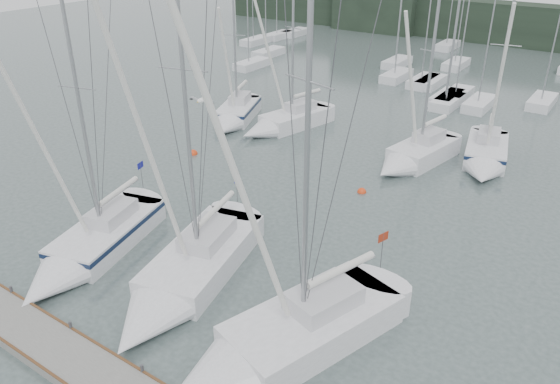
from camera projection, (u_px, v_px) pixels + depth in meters
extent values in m
plane|color=#42514F|center=(182.00, 301.00, 23.38)|extent=(160.00, 160.00, 0.00)
cube|color=slate|center=(85.00, 368.00, 19.61)|extent=(24.00, 2.00, 0.40)
cube|color=black|center=(528.00, 26.00, 67.81)|extent=(90.00, 4.00, 5.00)
cube|color=black|center=(375.00, 2.00, 75.75)|extent=(12.00, 3.00, 8.00)
cube|color=silver|center=(279.00, 36.00, 72.94)|extent=(1.80, 4.50, 0.90)
cube|color=silver|center=(457.00, 95.00, 48.82)|extent=(1.80, 4.50, 0.90)
cylinder|color=#94979B|center=(464.00, 34.00, 45.98)|extent=(0.12, 0.12, 10.03)
cube|color=silver|center=(456.00, 65.00, 58.86)|extent=(1.80, 4.50, 0.90)
cube|color=silver|center=(396.00, 76.00, 54.54)|extent=(1.80, 4.50, 0.90)
cylinder|color=#94979B|center=(401.00, 4.00, 51.02)|extent=(0.12, 0.12, 13.03)
cube|color=silver|center=(479.00, 104.00, 46.48)|extent=(1.80, 4.50, 0.90)
cylinder|color=#94979B|center=(490.00, 35.00, 43.45)|extent=(0.12, 0.12, 10.85)
cube|color=silver|center=(448.00, 46.00, 67.23)|extent=(1.80, 4.50, 0.90)
cylinder|color=#94979B|center=(453.00, 0.00, 64.40)|extent=(0.12, 0.12, 9.99)
cube|color=silver|center=(447.00, 102.00, 46.99)|extent=(1.80, 4.50, 0.90)
cylinder|color=#94979B|center=(455.00, 33.00, 43.95)|extent=(0.12, 0.12, 10.88)
cube|color=silver|center=(397.00, 63.00, 59.54)|extent=(1.80, 4.50, 0.90)
cylinder|color=#94979B|center=(401.00, 4.00, 56.37)|extent=(0.12, 0.12, 11.45)
cube|color=silver|center=(447.00, 98.00, 48.00)|extent=(1.80, 4.50, 0.90)
cylinder|color=#94979B|center=(455.00, 28.00, 44.85)|extent=(0.12, 0.12, 11.40)
cube|color=silver|center=(542.00, 102.00, 46.97)|extent=(1.80, 4.50, 0.90)
cylinder|color=#94979B|center=(557.00, 30.00, 43.82)|extent=(0.12, 0.12, 11.37)
cube|color=silver|center=(256.00, 41.00, 69.76)|extent=(1.80, 4.50, 0.90)
cube|color=silver|center=(269.00, 53.00, 63.79)|extent=(1.80, 4.50, 0.90)
cube|color=silver|center=(431.00, 83.00, 52.52)|extent=(1.80, 4.50, 0.90)
cylinder|color=#94979B|center=(435.00, 32.00, 49.97)|extent=(0.12, 0.12, 8.72)
cube|color=silver|center=(252.00, 65.00, 58.82)|extent=(1.80, 4.50, 0.90)
cylinder|color=#94979B|center=(248.00, 17.00, 56.19)|extent=(0.12, 0.12, 9.11)
cube|color=silver|center=(423.00, 82.00, 52.77)|extent=(1.80, 4.50, 0.90)
cylinder|color=#94979B|center=(427.00, 35.00, 50.34)|extent=(0.12, 0.12, 8.23)
cube|color=silver|center=(295.00, 33.00, 74.71)|extent=(1.80, 4.50, 0.90)
cube|color=silver|center=(109.00, 235.00, 27.31)|extent=(4.29, 6.89, 1.42)
cone|color=silver|center=(45.00, 288.00, 23.47)|extent=(3.36, 3.36, 2.75)
cube|color=silver|center=(111.00, 213.00, 27.23)|extent=(2.12, 2.86, 0.66)
cylinder|color=#94979B|center=(81.00, 114.00, 23.96)|extent=(0.17, 0.17, 11.66)
cylinder|color=silver|center=(118.00, 191.00, 27.52)|extent=(1.05, 3.09, 0.27)
cube|color=#0F1C38|center=(107.00, 227.00, 27.09)|extent=(4.32, 6.92, 0.24)
cube|color=navy|center=(140.00, 165.00, 29.06)|extent=(0.15, 0.50, 0.34)
cube|color=silver|center=(204.00, 259.00, 25.46)|extent=(4.69, 7.72, 1.45)
cone|color=silver|center=(141.00, 328.00, 21.18)|extent=(3.73, 3.72, 3.09)
cube|color=silver|center=(207.00, 234.00, 25.38)|extent=(2.33, 3.20, 0.68)
cylinder|color=#94979B|center=(186.00, 104.00, 21.56)|extent=(0.17, 0.17, 13.85)
cylinder|color=silver|center=(216.00, 209.00, 25.78)|extent=(1.09, 3.48, 0.27)
cube|color=navy|center=(236.00, 178.00, 27.50)|extent=(0.14, 0.51, 0.35)
cube|color=silver|center=(312.00, 327.00, 21.14)|extent=(5.13, 7.57, 1.60)
cube|color=silver|center=(324.00, 298.00, 20.90)|extent=(2.51, 3.17, 0.74)
cylinder|color=#94979B|center=(308.00, 128.00, 17.11)|extent=(0.19, 0.19, 15.00)
cylinder|color=silver|center=(341.00, 269.00, 20.94)|extent=(1.31, 3.32, 0.30)
cube|color=maroon|center=(383.00, 237.00, 21.93)|extent=(0.19, 0.55, 0.38)
cube|color=silver|center=(239.00, 113.00, 44.27)|extent=(4.21, 5.77, 1.47)
cone|color=silver|center=(224.00, 128.00, 41.02)|extent=(3.11, 2.99, 2.45)
cube|color=silver|center=(240.00, 98.00, 44.20)|extent=(2.03, 2.44, 0.69)
cylinder|color=#94979B|center=(235.00, 47.00, 41.53)|extent=(0.18, 0.18, 9.17)
cylinder|color=silver|center=(241.00, 85.00, 44.29)|extent=(1.20, 2.48, 0.27)
cube|color=#0F1C38|center=(238.00, 107.00, 44.05)|extent=(4.24, 5.80, 0.24)
cube|color=silver|center=(296.00, 120.00, 42.58)|extent=(3.76, 6.06, 1.47)
cone|color=silver|center=(256.00, 132.00, 40.21)|extent=(2.97, 2.94, 2.45)
cube|color=silver|center=(301.00, 106.00, 42.38)|extent=(1.86, 2.51, 0.69)
cylinder|color=#94979B|center=(293.00, 43.00, 39.61)|extent=(0.18, 0.18, 10.60)
cylinder|color=silver|center=(307.00, 93.00, 42.36)|extent=(0.94, 2.74, 0.27)
cube|color=silver|center=(423.00, 154.00, 36.57)|extent=(3.39, 5.57, 1.56)
cone|color=silver|center=(391.00, 170.00, 34.22)|extent=(2.85, 2.65, 2.49)
cube|color=silver|center=(429.00, 136.00, 36.38)|extent=(1.72, 2.30, 0.73)
cylinder|color=#94979B|center=(431.00, 68.00, 33.68)|extent=(0.19, 0.19, 10.17)
cylinder|color=silver|center=(435.00, 121.00, 36.29)|extent=(0.75, 2.55, 0.29)
cube|color=silver|center=(486.00, 153.00, 36.78)|extent=(3.66, 5.72, 1.47)
cone|color=silver|center=(482.00, 175.00, 33.66)|extent=(2.99, 2.77, 2.55)
cube|color=silver|center=(489.00, 135.00, 36.70)|extent=(1.84, 2.37, 0.69)
cylinder|color=#94979B|center=(503.00, 63.00, 33.68)|extent=(0.18, 0.18, 10.85)
cylinder|color=silver|center=(492.00, 120.00, 36.77)|extent=(0.84, 2.58, 0.27)
cube|color=#0F1C38|center=(487.00, 146.00, 36.56)|extent=(3.68, 5.74, 0.25)
sphere|color=red|center=(362.00, 192.00, 32.53)|extent=(0.54, 0.54, 0.54)
sphere|color=red|center=(193.00, 154.00, 37.72)|extent=(0.63, 0.63, 0.63)
ellipsoid|color=white|center=(202.00, 100.00, 21.22)|extent=(0.25, 0.47, 0.21)
cube|color=gray|center=(196.00, 99.00, 21.35)|extent=(0.47, 0.16, 0.12)
cube|color=gray|center=(207.00, 101.00, 21.07)|extent=(0.47, 0.16, 0.12)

